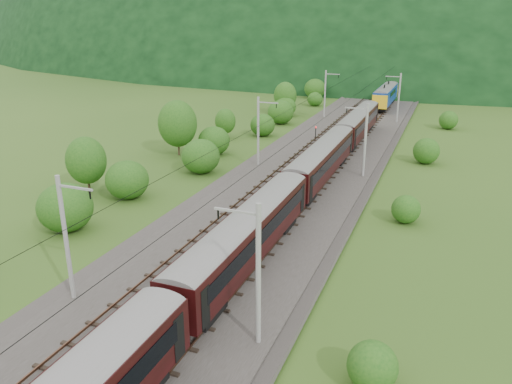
% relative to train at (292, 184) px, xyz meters
% --- Properties ---
extents(ground, '(600.00, 600.00, 0.00)m').
position_rel_train_xyz_m(ground, '(-2.40, -17.87, -3.25)').
color(ground, '#2C4C18').
rests_on(ground, ground).
extents(railbed, '(14.00, 220.00, 0.30)m').
position_rel_train_xyz_m(railbed, '(-2.40, -7.87, -3.10)').
color(railbed, '#38332D').
rests_on(railbed, ground).
extents(track_left, '(2.40, 220.00, 0.27)m').
position_rel_train_xyz_m(track_left, '(-4.80, -7.87, -2.88)').
color(track_left, '#513323').
rests_on(track_left, railbed).
extents(track_right, '(2.40, 220.00, 0.27)m').
position_rel_train_xyz_m(track_right, '(-0.00, -7.87, -2.88)').
color(track_right, '#513323').
rests_on(track_right, railbed).
extents(catenary_left, '(2.54, 192.28, 8.00)m').
position_rel_train_xyz_m(catenary_left, '(-8.52, 14.13, 1.25)').
color(catenary_left, gray).
rests_on(catenary_left, railbed).
extents(catenary_right, '(2.54, 192.28, 8.00)m').
position_rel_train_xyz_m(catenary_right, '(3.72, 14.13, 1.25)').
color(catenary_right, gray).
rests_on(catenary_right, railbed).
extents(overhead_wires, '(4.83, 198.00, 0.03)m').
position_rel_train_xyz_m(overhead_wires, '(-2.40, -7.87, 3.85)').
color(overhead_wires, black).
rests_on(overhead_wires, ground).
extents(mountain_main, '(504.00, 360.00, 244.00)m').
position_rel_train_xyz_m(mountain_main, '(-2.40, 242.13, -3.25)').
color(mountain_main, black).
rests_on(mountain_main, ground).
extents(mountain_ridge, '(336.00, 280.00, 132.00)m').
position_rel_train_xyz_m(mountain_ridge, '(-122.40, 282.13, -3.25)').
color(mountain_ridge, black).
rests_on(mountain_ridge, ground).
extents(train, '(2.71, 129.48, 4.70)m').
position_rel_train_xyz_m(train, '(0.00, 0.00, 0.00)').
color(train, black).
rests_on(train, ground).
extents(hazard_post_near, '(0.16, 0.16, 1.53)m').
position_rel_train_xyz_m(hazard_post_near, '(-2.63, 4.78, -2.19)').
color(hazard_post_near, red).
rests_on(hazard_post_near, railbed).
extents(hazard_post_far, '(0.16, 0.16, 1.51)m').
position_rel_train_xyz_m(hazard_post_far, '(-1.86, 13.31, -2.20)').
color(hazard_post_far, red).
rests_on(hazard_post_far, railbed).
extents(signal, '(0.21, 0.21, 1.87)m').
position_rel_train_xyz_m(signal, '(-5.56, 28.97, -1.86)').
color(signal, black).
rests_on(signal, railbed).
extents(vegetation_left, '(12.59, 143.01, 7.09)m').
position_rel_train_xyz_m(vegetation_left, '(-16.70, 6.53, -0.74)').
color(vegetation_left, '#1C4F15').
rests_on(vegetation_left, ground).
extents(vegetation_right, '(5.11, 106.75, 3.11)m').
position_rel_train_xyz_m(vegetation_right, '(10.50, -8.22, -1.91)').
color(vegetation_right, '#1C4F15').
rests_on(vegetation_right, ground).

